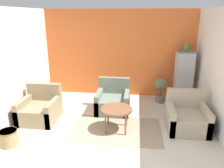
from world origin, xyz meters
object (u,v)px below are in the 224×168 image
coffee_table (116,110)px  birdcage (183,77)px  armchair_left (40,110)px  wicker_basket (9,137)px  armchair_middle (113,101)px  parrot (186,47)px  armchair_right (187,118)px  potted_plant (160,87)px

coffee_table → birdcage: bearing=46.9°
armchair_left → birdcage: bearing=23.4°
wicker_basket → armchair_middle: bearing=45.0°
birdcage → parrot: 0.86m
wicker_basket → birdcage: bearing=35.5°
armchair_right → armchair_middle: bearing=156.5°
armchair_middle → wicker_basket: (-1.84, -1.84, -0.09)m
wicker_basket → coffee_table: bearing=22.4°
armchair_right → potted_plant: (-0.44, 1.52, 0.19)m
armchair_right → wicker_basket: 3.74m
armchair_right → potted_plant: armchair_right is taller
coffee_table → armchair_middle: bearing=100.5°
birdcage → potted_plant: 0.69m
coffee_table → armchair_left: (-1.88, 0.28, -0.21)m
armchair_middle → parrot: parrot is taller
potted_plant → wicker_basket: 4.08m
armchair_middle → potted_plant: 1.51m
armchair_left → potted_plant: size_ratio=1.20×
coffee_table → armchair_left: armchair_left is taller
birdcage → coffee_table: bearing=-133.1°
armchair_left → potted_plant: (2.98, 1.48, 0.19)m
armchair_left → parrot: size_ratio=3.71×
coffee_table → armchair_middle: 1.04m
potted_plant → wicker_basket: bearing=-140.3°
armchair_middle → wicker_basket: armchair_middle is taller
parrot → wicker_basket: parrot is taller
armchair_left → potted_plant: 3.34m
coffee_table → armchair_right: 1.58m
armchair_middle → wicker_basket: size_ratio=2.49×
armchair_middle → wicker_basket: 2.61m
birdcage → parrot: parrot is taller
armchair_middle → wicker_basket: bearing=-135.0°
potted_plant → armchair_middle: bearing=-149.5°
parrot → armchair_middle: bearing=-156.2°
armchair_right → birdcage: birdcage is taller
armchair_left → armchair_right: bearing=-0.6°
birdcage → potted_plant: birdcage is taller
armchair_right → coffee_table: bearing=-170.9°
coffee_table → potted_plant: potted_plant is taller
armchair_middle → potted_plant: size_ratio=1.20×
coffee_table → armchair_right: bearing=9.1°
armchair_left → birdcage: size_ratio=0.59×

